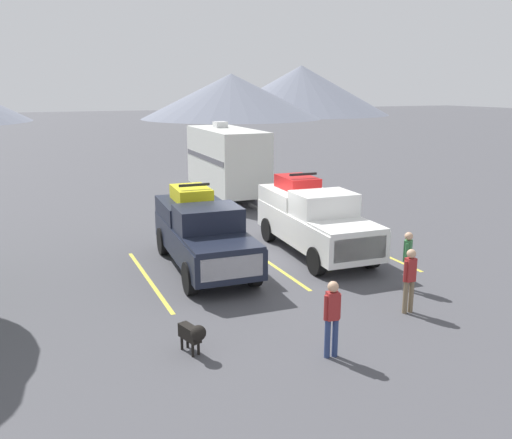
{
  "coord_description": "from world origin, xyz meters",
  "views": [
    {
      "loc": [
        -7.01,
        -15.53,
        5.47
      ],
      "look_at": [
        0.0,
        0.31,
        1.2
      ],
      "focal_mm": 37.51,
      "sensor_mm": 36.0,
      "label": 1
    }
  ],
  "objects_px": {
    "pickup_truck_b": "(313,218)",
    "camper_trailer_a": "(227,159)",
    "person_b": "(410,277)",
    "person_a": "(332,314)",
    "person_c": "(407,257)",
    "pickup_truck_a": "(202,231)",
    "dog": "(194,334)"
  },
  "relations": [
    {
      "from": "dog",
      "to": "person_a",
      "type": "bearing_deg",
      "value": -25.67
    },
    {
      "from": "pickup_truck_a",
      "to": "person_b",
      "type": "bearing_deg",
      "value": -57.09
    },
    {
      "from": "person_a",
      "to": "pickup_truck_b",
      "type": "bearing_deg",
      "value": 63.24
    },
    {
      "from": "person_b",
      "to": "person_a",
      "type": "bearing_deg",
      "value": -158.4
    },
    {
      "from": "person_b",
      "to": "person_c",
      "type": "xyz_separation_m",
      "value": [
        0.98,
        1.29,
        0.0
      ]
    },
    {
      "from": "camper_trailer_a",
      "to": "person_a",
      "type": "relative_size",
      "value": 4.44
    },
    {
      "from": "person_b",
      "to": "person_c",
      "type": "distance_m",
      "value": 1.62
    },
    {
      "from": "pickup_truck_a",
      "to": "person_a",
      "type": "distance_m",
      "value": 6.7
    },
    {
      "from": "person_b",
      "to": "dog",
      "type": "relative_size",
      "value": 1.89
    },
    {
      "from": "pickup_truck_a",
      "to": "person_b",
      "type": "xyz_separation_m",
      "value": [
        3.56,
        -5.5,
        -0.2
      ]
    },
    {
      "from": "person_c",
      "to": "pickup_truck_b",
      "type": "bearing_deg",
      "value": 98.05
    },
    {
      "from": "pickup_truck_a",
      "to": "person_b",
      "type": "height_order",
      "value": "pickup_truck_a"
    },
    {
      "from": "person_b",
      "to": "camper_trailer_a",
      "type": "bearing_deg",
      "value": 86.51
    },
    {
      "from": "pickup_truck_b",
      "to": "person_b",
      "type": "relative_size",
      "value": 3.52
    },
    {
      "from": "pickup_truck_b",
      "to": "camper_trailer_a",
      "type": "xyz_separation_m",
      "value": [
        0.53,
        9.59,
        0.81
      ]
    },
    {
      "from": "pickup_truck_a",
      "to": "person_a",
      "type": "height_order",
      "value": "pickup_truck_a"
    },
    {
      "from": "camper_trailer_a",
      "to": "pickup_truck_b",
      "type": "bearing_deg",
      "value": -93.16
    },
    {
      "from": "person_c",
      "to": "dog",
      "type": "height_order",
      "value": "person_c"
    },
    {
      "from": "pickup_truck_a",
      "to": "camper_trailer_a",
      "type": "height_order",
      "value": "camper_trailer_a"
    },
    {
      "from": "person_b",
      "to": "person_c",
      "type": "height_order",
      "value": "person_c"
    },
    {
      "from": "pickup_truck_b",
      "to": "person_b",
      "type": "height_order",
      "value": "pickup_truck_b"
    },
    {
      "from": "person_c",
      "to": "dog",
      "type": "distance_m",
      "value": 6.66
    },
    {
      "from": "person_c",
      "to": "camper_trailer_a",
      "type": "bearing_deg",
      "value": 90.26
    },
    {
      "from": "camper_trailer_a",
      "to": "person_c",
      "type": "distance_m",
      "value": 13.81
    },
    {
      "from": "camper_trailer_a",
      "to": "person_c",
      "type": "relative_size",
      "value": 4.48
    },
    {
      "from": "camper_trailer_a",
      "to": "person_c",
      "type": "height_order",
      "value": "camper_trailer_a"
    },
    {
      "from": "pickup_truck_b",
      "to": "person_b",
      "type": "xyz_separation_m",
      "value": [
        -0.39,
        -5.46,
        -0.24
      ]
    },
    {
      "from": "pickup_truck_b",
      "to": "person_c",
      "type": "distance_m",
      "value": 4.23
    },
    {
      "from": "pickup_truck_b",
      "to": "person_a",
      "type": "bearing_deg",
      "value": -116.76
    },
    {
      "from": "pickup_truck_a",
      "to": "person_c",
      "type": "relative_size",
      "value": 3.49
    },
    {
      "from": "pickup_truck_a",
      "to": "pickup_truck_b",
      "type": "bearing_deg",
      "value": -0.44
    },
    {
      "from": "pickup_truck_b",
      "to": "dog",
      "type": "bearing_deg",
      "value": -137.75
    }
  ]
}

